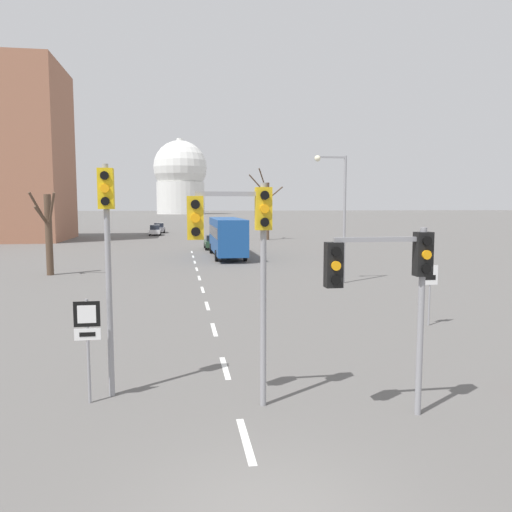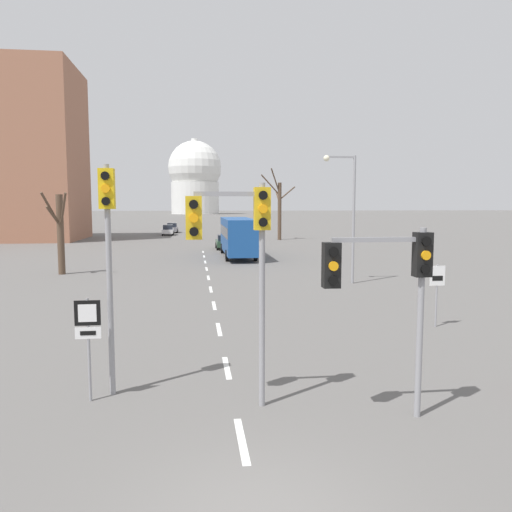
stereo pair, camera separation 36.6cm
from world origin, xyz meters
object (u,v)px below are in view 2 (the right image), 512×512
object	(u,v)px
route_sign_post	(88,331)
speed_limit_sign	(437,285)
traffic_signal_centre_tall	(239,239)
sedan_mid_centre	(225,242)
city_bus	(238,234)
sedan_near_right	(168,230)
traffic_signal_near_left	(108,237)
traffic_signal_near_right	(389,276)
sedan_near_left	(172,228)
street_lamp_right	(348,205)

from	to	relation	value
route_sign_post	speed_limit_sign	size ratio (longest dim) A/B	1.03
traffic_signal_centre_tall	speed_limit_sign	size ratio (longest dim) A/B	2.14
traffic_signal_centre_tall	sedan_mid_centre	world-z (taller)	traffic_signal_centre_tall
route_sign_post	city_bus	bearing A→B (deg)	78.84
sedan_near_right	sedan_mid_centre	distance (m)	26.68
traffic_signal_near_left	route_sign_post	size ratio (longest dim) A/B	2.26
sedan_mid_centre	sedan_near_right	bearing A→B (deg)	105.72
city_bus	traffic_signal_near_right	bearing A→B (deg)	-89.62
traffic_signal_near_left	route_sign_post	bearing A→B (deg)	-139.56
route_sign_post	traffic_signal_near_right	bearing A→B (deg)	-15.12
sedan_near_left	city_bus	world-z (taller)	city_bus
traffic_signal_centre_tall	sedan_near_left	distance (m)	74.77
sedan_near_left	sedan_near_right	xyz separation A→B (m)	(-0.36, -7.09, -0.02)
traffic_signal_centre_tall	sedan_near_right	distance (m)	67.72
traffic_signal_near_right	city_bus	world-z (taller)	traffic_signal_near_right
traffic_signal_near_left	sedan_mid_centre	xyz separation A→B (m)	(5.29, 40.62, -3.14)
traffic_signal_near_right	city_bus	distance (m)	34.39
sedan_near_left	city_bus	bearing A→B (deg)	-79.64
traffic_signal_centre_tall	city_bus	size ratio (longest dim) A/B	0.48
street_lamp_right	sedan_mid_centre	distance (m)	25.29
sedan_near_left	sedan_mid_centre	xyz separation A→B (m)	(6.86, -32.78, -0.06)
sedan_near_right	sedan_mid_centre	xyz separation A→B (m)	(7.23, -25.68, -0.03)
sedan_mid_centre	street_lamp_right	bearing A→B (deg)	-76.57
sedan_near_right	traffic_signal_near_right	bearing A→B (deg)	-83.23
traffic_signal_near_left	speed_limit_sign	bearing A→B (deg)	26.15
speed_limit_sign	sedan_near_left	size ratio (longest dim) A/B	0.53
sedan_near_left	traffic_signal_near_right	bearing A→B (deg)	-84.14
route_sign_post	city_bus	xyz separation A→B (m)	(6.43, 32.58, 0.34)
sedan_near_left	city_bus	distance (m)	41.92
traffic_signal_near_left	speed_limit_sign	world-z (taller)	traffic_signal_near_left
sedan_near_right	sedan_mid_centre	bearing A→B (deg)	-74.28
traffic_signal_near_left	route_sign_post	world-z (taller)	traffic_signal_near_left
traffic_signal_near_left	city_bus	bearing A→B (deg)	79.50
traffic_signal_near_left	traffic_signal_centre_tall	size ratio (longest dim) A/B	1.09
sedan_mid_centre	traffic_signal_near_right	bearing A→B (deg)	-88.80
street_lamp_right	traffic_signal_near_left	bearing A→B (deg)	-124.22
traffic_signal_near_right	city_bus	bearing A→B (deg)	90.38
city_bus	traffic_signal_near_left	bearing A→B (deg)	-100.50
traffic_signal_near_left	street_lamp_right	xyz separation A→B (m)	(11.10, 16.32, 0.77)
traffic_signal_centre_tall	speed_limit_sign	world-z (taller)	traffic_signal_centre_tall
route_sign_post	street_lamp_right	bearing A→B (deg)	55.33
route_sign_post	sedan_near_left	world-z (taller)	route_sign_post
speed_limit_sign	sedan_mid_centre	bearing A→B (deg)	99.68
traffic_signal_near_right	sedan_near_right	distance (m)	69.02
sedan_near_left	traffic_signal_near_left	bearing A→B (deg)	-88.77
traffic_signal_near_left	city_bus	size ratio (longest dim) A/B	0.52
traffic_signal_near_right	sedan_mid_centre	xyz separation A→B (m)	(-0.90, 42.81, -2.40)
traffic_signal_near_right	route_sign_post	world-z (taller)	traffic_signal_near_right
traffic_signal_near_left	city_bus	xyz separation A→B (m)	(5.97, 32.18, -1.86)
speed_limit_sign	street_lamp_right	world-z (taller)	street_lamp_right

